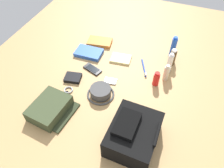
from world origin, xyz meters
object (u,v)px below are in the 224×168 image
Objects in this scene: paperback_novel at (100,42)px; cell_phone at (92,69)px; sunscreen_spray at (156,79)px; backpack at (133,134)px; toiletry_pouch at (50,109)px; deodorant_spray at (173,47)px; cologne_bottle at (173,57)px; wallet at (73,78)px; lotion_bottle at (166,73)px; toothbrush at (144,69)px; notepad at (121,59)px; wristwatch at (68,90)px; bucket_hat at (101,92)px; travel_guidebook at (89,53)px; media_player at (110,81)px; toothpaste_tube at (170,63)px.

paperback_novel reaches higher than cell_phone.
backpack is at bearing -2.52° from sunscreen_spray.
deodorant_spray is (-0.79, 0.59, 0.05)m from toiletry_pouch.
wallet is at bearing -56.76° from cologne_bottle.
toiletry_pouch reaches higher than cell_phone.
deodorant_spray is 1.35× the size of lotion_bottle.
toothbrush is at bearing 111.69° from cell_phone.
lotion_bottle is 0.86× the size of cell_phone.
notepad is (-0.31, 0.24, -0.00)m from wallet.
backpack is 0.54m from wristwatch.
bucket_hat is 1.40× the size of lotion_bottle.
paperback_novel is (-0.74, -0.51, -0.06)m from backpack.
bucket_hat is 0.38m from sunscreen_spray.
lotion_bottle is 0.52m from cell_phone.
backpack is 0.38m from bucket_hat.
media_player is (0.21, 0.26, -0.01)m from travel_guidebook.
backpack is 0.47m from media_player.
cell_phone is at bearing -62.79° from cologne_bottle.
travel_guidebook is 1.38× the size of notepad.
media_player is at bearing -73.66° from sunscreen_spray.
wristwatch is at bearing -15.60° from cell_phone.
travel_guidebook is (0.03, -0.61, -0.07)m from toothpaste_tube.
paperback_novel is 2.93× the size of wristwatch.
lotion_bottle is at bearing 70.48° from notepad.
sunscreen_spray is at bearing -7.91° from deodorant_spray.
cell_phone is (-0.43, -0.44, -0.07)m from backpack.
media_player is (0.06, 0.16, -0.00)m from cell_phone.
cologne_bottle is 1.04× the size of lotion_bottle.
paperback_novel is 1.89× the size of wallet.
lotion_bottle reaches higher than notepad.
toiletry_pouch is at bearing -40.81° from cologne_bottle.
wristwatch is 0.65× the size of wallet.
lotion_bottle reaches higher than travel_guidebook.
notepad is (-0.18, 0.15, 0.00)m from cell_phone.
sunscreen_spray is at bearing 125.35° from bucket_hat.
notepad is (-0.61, 0.23, -0.03)m from toiletry_pouch.
notepad reaches higher than cell_phone.
cologne_bottle is 0.22m from toothbrush.
paperback_novel is 0.45m from toothbrush.
lotion_bottle is at bearing 100.71° from cell_phone.
bucket_hat is 1.06× the size of toothbrush.
deodorant_spray is at bearing 175.19° from backpack.
lotion_bottle is (0.26, 0.00, -0.02)m from deodorant_spray.
deodorant_spray reaches higher than wristwatch.
paperback_novel is 1.39× the size of notepad.
travel_guidebook reaches higher than wallet.
deodorant_spray is 1.05× the size of toothpaste_tube.
sunscreen_spray is at bearing 130.09° from toiletry_pouch.
travel_guidebook is (-0.35, -0.25, -0.01)m from bucket_hat.
bucket_hat is 0.39m from toothbrush.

